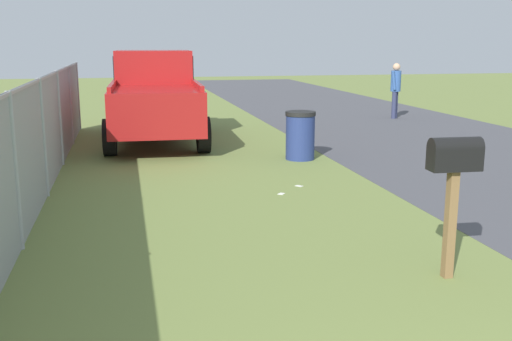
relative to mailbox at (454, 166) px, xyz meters
name	(u,v)px	position (x,y,z in m)	size (l,w,h in m)	color
mailbox	(454,166)	(0.00, 0.00, 0.00)	(0.23, 0.50, 1.40)	brown
pickup_truck	(154,93)	(9.33, 2.35, -0.02)	(5.41, 2.32, 2.09)	maroon
trash_bin	(300,135)	(6.21, -0.32, -0.64)	(0.60, 0.60, 0.95)	navy
pedestrian	(396,87)	(11.90, -5.00, -0.16)	(0.38, 0.44, 1.67)	#2D3351
fence_section	(43,134)	(4.20, 4.25, -0.17)	(14.70, 0.07, 1.77)	#9EA3A8
litter_wrapper_far_scatter	(299,186)	(4.01, 0.34, -1.12)	(0.12, 0.08, 0.01)	silver
litter_wrapper_midfield_a	(281,194)	(3.57, 0.75, -1.12)	(0.12, 0.08, 0.01)	silver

